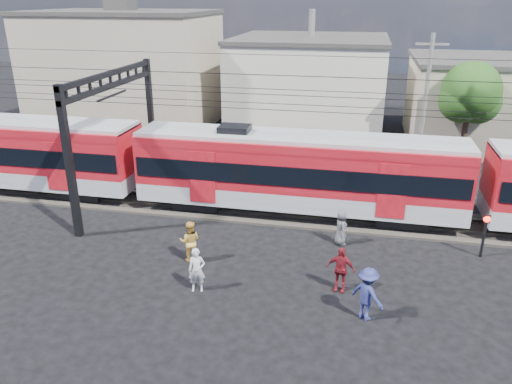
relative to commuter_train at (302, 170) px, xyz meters
The scene contains 16 objects.
ground 8.36m from the commuter_train, 88.57° to the right, with size 120.00×120.00×0.00m, color black.
track_bed 2.35m from the commuter_train, ahead, with size 70.00×3.40×0.12m, color #2D2823.
rail_near 2.35m from the commuter_train, 75.11° to the right, with size 70.00×0.12×0.12m, color #59544C.
rail_far 2.35m from the commuter_train, 75.11° to the left, with size 70.00×0.12×0.12m, color #59544C.
commuter_train is the anchor object (origin of this frame).
catenary 8.88m from the commuter_train, behind, with size 70.00×9.30×7.52m.
building_west 23.31m from the commuter_train, 136.40° to the left, with size 14.28×10.20×9.30m.
building_midwest 19.13m from the commuter_train, 95.41° to the left, with size 12.24×12.24×7.30m.
utility_pole_mid 9.59m from the commuter_train, 48.47° to the left, with size 1.80×0.24×8.50m.
tree_near 13.97m from the commuter_train, 47.08° to the left, with size 3.82×3.64×6.72m.
pedestrian_a 8.45m from the commuter_train, 110.70° to the right, with size 0.64×0.42×1.75m, color silver.
pedestrian_b 7.04m from the commuter_train, 125.02° to the right, with size 0.87×0.68×1.79m, color gold.
pedestrian_c 9.00m from the commuter_train, 68.14° to the right, with size 1.27×0.73×1.96m, color navy.
pedestrian_d 7.19m from the commuter_train, 70.81° to the right, with size 1.07×0.44×1.82m, color maroon.
pedestrian_e 3.86m from the commuter_train, 52.63° to the right, with size 0.78×0.51×1.60m, color #4F4E53.
crossing_signal 8.61m from the commuter_train, 18.73° to the right, with size 0.28×0.28×1.95m.
Camera 1 is at (2.43, -15.20, 10.47)m, focal length 35.00 mm.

